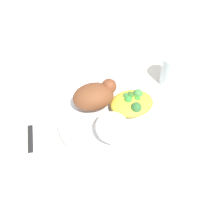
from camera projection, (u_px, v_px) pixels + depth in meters
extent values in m
plane|color=silver|center=(112.00, 119.00, 0.67)|extent=(2.00, 2.00, 0.00)
cylinder|color=white|center=(112.00, 118.00, 0.66)|extent=(0.28, 0.28, 0.02)
torus|color=white|center=(112.00, 116.00, 0.65)|extent=(0.28, 0.28, 0.01)
ellipsoid|color=brown|center=(93.00, 97.00, 0.65)|extent=(0.11, 0.08, 0.06)
sphere|color=brown|center=(109.00, 86.00, 0.65)|extent=(0.04, 0.04, 0.04)
ellipsoid|color=white|center=(113.00, 127.00, 0.60)|extent=(0.08, 0.09, 0.05)
ellipsoid|color=gold|center=(132.00, 103.00, 0.66)|extent=(0.11, 0.09, 0.03)
sphere|color=#376726|center=(131.00, 96.00, 0.66)|extent=(0.02, 0.02, 0.02)
sphere|color=green|center=(128.00, 100.00, 0.65)|extent=(0.02, 0.02, 0.02)
sphere|color=#388C2D|center=(137.00, 100.00, 0.65)|extent=(0.02, 0.02, 0.02)
sphere|color=#367E38|center=(126.00, 96.00, 0.66)|extent=(0.02, 0.02, 0.02)
sphere|color=#458640|center=(138.00, 94.00, 0.66)|extent=(0.03, 0.03, 0.03)
sphere|color=#306B31|center=(136.00, 108.00, 0.63)|extent=(0.03, 0.03, 0.03)
cube|color=silver|center=(46.00, 135.00, 0.63)|extent=(0.02, 0.11, 0.01)
cube|color=silver|center=(45.00, 114.00, 0.68)|extent=(0.02, 0.04, 0.00)
cube|color=black|center=(30.00, 138.00, 0.62)|extent=(0.02, 0.08, 0.01)
cube|color=#B2B2B7|center=(30.00, 110.00, 0.69)|extent=(0.03, 0.11, 0.00)
cylinder|color=silver|center=(173.00, 71.00, 0.72)|extent=(0.07, 0.07, 0.09)
cube|color=white|center=(186.00, 117.00, 0.67)|extent=(0.10, 0.13, 0.00)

